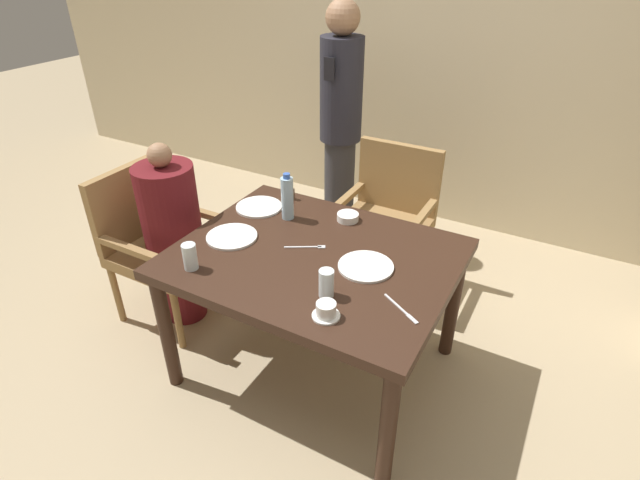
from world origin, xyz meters
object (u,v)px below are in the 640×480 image
(chair_left_side, at_px, (157,238))
(plate_main_left, at_px, (259,207))
(plate_dessert_center, at_px, (232,237))
(glass_tall_near, at_px, (326,283))
(plate_main_right, at_px, (366,266))
(standing_host, at_px, (341,123))
(diner_in_left_chair, at_px, (174,234))
(glass_tall_mid, at_px, (190,257))
(bowl_small, at_px, (348,217))
(chair_far_side, at_px, (387,213))
(water_bottle, at_px, (287,198))
(teacup_with_saucer, at_px, (326,311))

(chair_left_side, relative_size, plate_main_left, 3.60)
(plate_dessert_center, relative_size, glass_tall_near, 2.03)
(plate_main_left, distance_m, plate_main_right, 0.79)
(plate_main_right, bearing_deg, plate_main_left, 162.32)
(plate_main_left, xyz_separation_m, glass_tall_near, (0.69, -0.50, 0.06))
(plate_dessert_center, bearing_deg, plate_main_right, 7.01)
(standing_host, bearing_deg, diner_in_left_chair, -107.25)
(glass_tall_mid, bearing_deg, glass_tall_near, 10.85)
(chair_left_side, xyz_separation_m, bowl_small, (1.04, 0.37, 0.24))
(chair_far_side, distance_m, plate_main_right, 0.97)
(diner_in_left_chair, relative_size, plate_main_right, 4.38)
(plate_dessert_center, height_order, glass_tall_mid, glass_tall_mid)
(chair_far_side, distance_m, standing_host, 0.74)
(plate_main_left, bearing_deg, diner_in_left_chair, -148.53)
(plate_dessert_center, bearing_deg, glass_tall_mid, -89.09)
(chair_left_side, xyz_separation_m, plate_dessert_center, (0.62, -0.07, 0.23))
(chair_far_side, height_order, plate_main_right, chair_far_side)
(chair_far_side, xyz_separation_m, glass_tall_mid, (-0.43, -1.29, 0.28))
(standing_host, distance_m, glass_tall_mid, 1.64)
(bowl_small, distance_m, water_bottle, 0.33)
(bowl_small, relative_size, glass_tall_mid, 0.92)
(diner_in_left_chair, xyz_separation_m, chair_far_side, (0.91, 0.92, -0.06))
(standing_host, bearing_deg, chair_left_side, -112.89)
(standing_host, bearing_deg, glass_tall_mid, -86.87)
(plate_main_right, height_order, glass_tall_near, glass_tall_near)
(glass_tall_near, height_order, glass_tall_mid, same)
(teacup_with_saucer, height_order, water_bottle, water_bottle)
(diner_in_left_chair, xyz_separation_m, water_bottle, (0.61, 0.24, 0.27))
(water_bottle, bearing_deg, glass_tall_near, -44.65)
(standing_host, height_order, teacup_with_saucer, standing_host)
(standing_host, relative_size, water_bottle, 6.63)
(chair_far_side, bearing_deg, plate_main_left, -126.62)
(plate_main_left, xyz_separation_m, plate_main_right, (0.75, -0.24, 0.00))
(chair_far_side, distance_m, glass_tall_mid, 1.38)
(bowl_small, bearing_deg, glass_tall_mid, -119.60)
(standing_host, xyz_separation_m, teacup_with_saucer, (0.77, -1.64, -0.15))
(bowl_small, distance_m, glass_tall_near, 0.65)
(chair_left_side, bearing_deg, diner_in_left_chair, 0.00)
(standing_host, bearing_deg, plate_dessert_center, -86.38)
(standing_host, bearing_deg, water_bottle, -78.01)
(glass_tall_mid, bearing_deg, diner_in_left_chair, 142.78)
(diner_in_left_chair, bearing_deg, plate_main_left, 31.47)
(chair_left_side, relative_size, chair_far_side, 1.00)
(standing_host, relative_size, plate_dessert_center, 6.67)
(water_bottle, bearing_deg, chair_far_side, 66.53)
(diner_in_left_chair, bearing_deg, water_bottle, 21.15)
(chair_left_side, relative_size, standing_host, 0.54)
(plate_main_right, distance_m, bowl_small, 0.44)
(teacup_with_saucer, bearing_deg, glass_tall_near, 118.11)
(diner_in_left_chair, relative_size, glass_tall_mid, 8.91)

